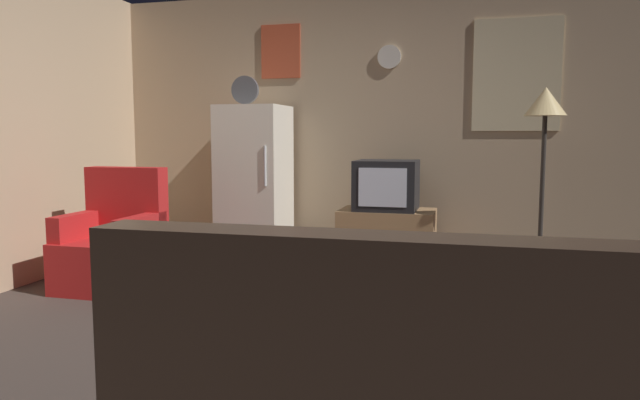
{
  "coord_description": "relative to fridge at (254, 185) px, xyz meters",
  "views": [
    {
      "loc": [
        1.03,
        -3.22,
        1.21
      ],
      "look_at": [
        -0.05,
        0.9,
        0.75
      ],
      "focal_mm": 32.93,
      "sensor_mm": 36.0,
      "label": 1
    }
  ],
  "objects": [
    {
      "name": "wall_with_art",
      "position": [
        1.0,
        0.43,
        0.55
      ],
      "size": [
        5.2,
        0.12,
        2.59
      ],
      "color": "tan",
      "rests_on": "ground_plane"
    },
    {
      "name": "crt_tv",
      "position": [
        1.28,
        -0.07,
        0.03
      ],
      "size": [
        0.54,
        0.51,
        0.44
      ],
      "color": "black",
      "rests_on": "tv_stand"
    },
    {
      "name": "book_stack",
      "position": [
        2.0,
        -0.13,
        -0.71
      ],
      "size": [
        0.22,
        0.15,
        0.1
      ],
      "color": "#33844D",
      "rests_on": "ground_plane"
    },
    {
      "name": "standing_lamp",
      "position": [
        2.54,
        -0.39,
        0.6
      ],
      "size": [
        0.32,
        0.32,
        1.59
      ],
      "color": "#332D28",
      "rests_on": "ground_plane"
    },
    {
      "name": "wine_glass",
      "position": [
        0.49,
        -1.64,
        -0.2
      ],
      "size": [
        0.05,
        0.05,
        0.15
      ],
      "primitive_type": "cylinder",
      "color": "silver",
      "rests_on": "coffee_table"
    },
    {
      "name": "couch",
      "position": [
        1.67,
        -3.29,
        -0.44
      ],
      "size": [
        1.7,
        0.8,
        0.92
      ],
      "color": "#38281E",
      "rests_on": "ground_plane"
    },
    {
      "name": "mug_ceramic_white",
      "position": [
        0.71,
        -1.47,
        -0.23
      ],
      "size": [
        0.08,
        0.08,
        0.09
      ],
      "primitive_type": "cylinder",
      "color": "silver",
      "rests_on": "coffee_table"
    },
    {
      "name": "tv_stand",
      "position": [
        1.29,
        -0.07,
        -0.47
      ],
      "size": [
        0.84,
        0.53,
        0.56
      ],
      "color": "#9E754C",
      "rests_on": "ground_plane"
    },
    {
      "name": "fridge",
      "position": [
        0.0,
        0.0,
        0.0
      ],
      "size": [
        0.6,
        0.62,
        1.77
      ],
      "color": "silver",
      "rests_on": "ground_plane"
    },
    {
      "name": "armchair",
      "position": [
        -0.76,
        -1.17,
        -0.42
      ],
      "size": [
        0.68,
        0.68,
        0.96
      ],
      "color": "red",
      "rests_on": "ground_plane"
    },
    {
      "name": "coffee_table",
      "position": [
        0.53,
        -1.51,
        -0.52
      ],
      "size": [
        0.72,
        0.72,
        0.48
      ],
      "color": "#9E754C",
      "rests_on": "ground_plane"
    },
    {
      "name": "remote_control",
      "position": [
        0.66,
        -1.44,
        -0.27
      ],
      "size": [
        0.15,
        0.11,
        0.02
      ],
      "primitive_type": "cube",
      "rotation": [
        0.0,
        0.0,
        -0.48
      ],
      "color": "black",
      "rests_on": "coffee_table"
    },
    {
      "name": "ground_plane",
      "position": [
        0.99,
        -2.02,
        -0.75
      ],
      "size": [
        12.0,
        12.0,
        0.0
      ],
      "primitive_type": "plane",
      "color": "#3D332D"
    }
  ]
}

